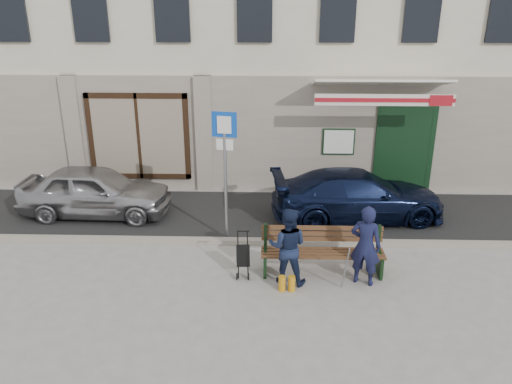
{
  "coord_description": "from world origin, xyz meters",
  "views": [
    {
      "loc": [
        0.43,
        -8.42,
        5.04
      ],
      "look_at": [
        0.13,
        1.6,
        1.2
      ],
      "focal_mm": 35.0,
      "sensor_mm": 36.0,
      "label": 1
    }
  ],
  "objects_px": {
    "car_navy": "(358,195)",
    "man": "(365,245)",
    "bench": "(320,252)",
    "woman": "(288,246)",
    "car_silver": "(95,191)",
    "parking_sign": "(225,155)",
    "stroller": "(243,257)"
  },
  "relations": [
    {
      "from": "man",
      "to": "stroller",
      "type": "relative_size",
      "value": 1.76
    },
    {
      "from": "bench",
      "to": "man",
      "type": "height_order",
      "value": "man"
    },
    {
      "from": "car_silver",
      "to": "woman",
      "type": "relative_size",
      "value": 2.44
    },
    {
      "from": "man",
      "to": "stroller",
      "type": "xyz_separation_m",
      "value": [
        -2.3,
        0.22,
        -0.39
      ]
    },
    {
      "from": "car_navy",
      "to": "parking_sign",
      "type": "xyz_separation_m",
      "value": [
        -3.12,
        -1.22,
        1.36
      ]
    },
    {
      "from": "car_silver",
      "to": "car_navy",
      "type": "distance_m",
      "value": 6.5
    },
    {
      "from": "car_silver",
      "to": "parking_sign",
      "type": "bearing_deg",
      "value": -108.67
    },
    {
      "from": "car_silver",
      "to": "man",
      "type": "relative_size",
      "value": 2.34
    },
    {
      "from": "car_navy",
      "to": "bench",
      "type": "bearing_deg",
      "value": 150.14
    },
    {
      "from": "car_navy",
      "to": "parking_sign",
      "type": "bearing_deg",
      "value": 104.64
    },
    {
      "from": "car_navy",
      "to": "man",
      "type": "height_order",
      "value": "man"
    },
    {
      "from": "car_navy",
      "to": "woman",
      "type": "height_order",
      "value": "woman"
    },
    {
      "from": "parking_sign",
      "to": "bench",
      "type": "height_order",
      "value": "parking_sign"
    },
    {
      "from": "parking_sign",
      "to": "woman",
      "type": "xyz_separation_m",
      "value": [
        1.31,
        -1.84,
        -1.21
      ]
    },
    {
      "from": "car_navy",
      "to": "bench",
      "type": "distance_m",
      "value": 2.95
    },
    {
      "from": "car_silver",
      "to": "car_navy",
      "type": "height_order",
      "value": "car_silver"
    },
    {
      "from": "bench",
      "to": "car_navy",
      "type": "bearing_deg",
      "value": 66.88
    },
    {
      "from": "parking_sign",
      "to": "bench",
      "type": "xyz_separation_m",
      "value": [
        1.96,
        -1.49,
        -1.51
      ]
    },
    {
      "from": "car_silver",
      "to": "stroller",
      "type": "relative_size",
      "value": 4.12
    },
    {
      "from": "parking_sign",
      "to": "stroller",
      "type": "xyz_separation_m",
      "value": [
        0.46,
        -1.61,
        -1.57
      ]
    },
    {
      "from": "car_navy",
      "to": "stroller",
      "type": "relative_size",
      "value": 4.66
    },
    {
      "from": "man",
      "to": "parking_sign",
      "type": "bearing_deg",
      "value": -11.97
    },
    {
      "from": "woman",
      "to": "stroller",
      "type": "xyz_separation_m",
      "value": [
        -0.85,
        0.23,
        -0.36
      ]
    },
    {
      "from": "bench",
      "to": "stroller",
      "type": "bearing_deg",
      "value": -175.43
    },
    {
      "from": "parking_sign",
      "to": "man",
      "type": "xyz_separation_m",
      "value": [
        2.76,
        -1.83,
        -1.18
      ]
    },
    {
      "from": "car_navy",
      "to": "bench",
      "type": "relative_size",
      "value": 1.75
    },
    {
      "from": "parking_sign",
      "to": "woman",
      "type": "relative_size",
      "value": 1.91
    },
    {
      "from": "car_navy",
      "to": "man",
      "type": "distance_m",
      "value": 3.07
    },
    {
      "from": "bench",
      "to": "woman",
      "type": "xyz_separation_m",
      "value": [
        -0.65,
        -0.35,
        0.3
      ]
    },
    {
      "from": "bench",
      "to": "woman",
      "type": "height_order",
      "value": "woman"
    },
    {
      "from": "man",
      "to": "woman",
      "type": "relative_size",
      "value": 1.04
    },
    {
      "from": "car_silver",
      "to": "car_navy",
      "type": "xyz_separation_m",
      "value": [
        6.5,
        -0.05,
        -0.02
      ]
    }
  ]
}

